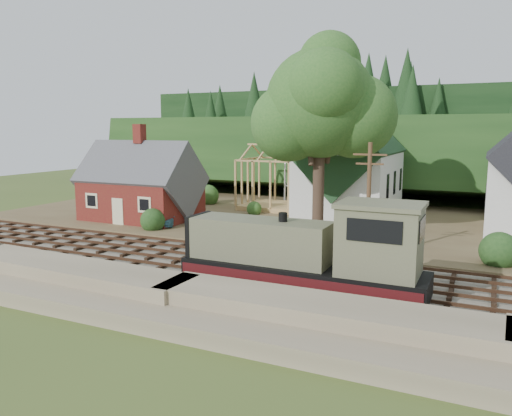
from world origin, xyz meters
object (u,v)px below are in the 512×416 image
at_px(car_blue, 168,218).
at_px(car_green, 136,210).
at_px(patio_set, 99,195).
at_px(locomotive, 310,256).

distance_m(car_blue, car_green, 6.38).
relative_size(car_blue, patio_set, 1.41).
bearing_deg(patio_set, car_blue, 4.15).
distance_m(car_green, patio_set, 4.12).
xyz_separation_m(car_green, patio_set, (-1.62, -3.33, 1.80)).
bearing_deg(car_blue, locomotive, -52.57).
xyz_separation_m(car_blue, car_green, (-5.74, 2.80, -0.12)).
relative_size(car_blue, car_green, 1.19).
distance_m(locomotive, car_blue, 21.51).
height_order(car_blue, patio_set, patio_set).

